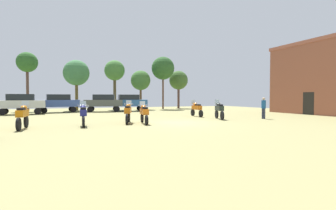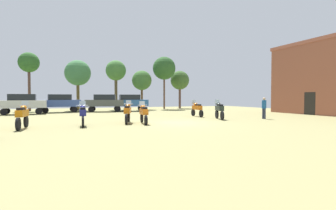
# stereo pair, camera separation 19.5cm
# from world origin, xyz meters

# --- Properties ---
(ground_plane) EXTENTS (44.00, 52.00, 0.02)m
(ground_plane) POSITION_xyz_m (0.00, 0.00, 0.01)
(ground_plane) COLOR olive
(motorcycle_1) EXTENTS (0.88, 2.22, 1.49)m
(motorcycle_1) POSITION_xyz_m (-2.99, 1.06, 0.75)
(motorcycle_1) COLOR black
(motorcycle_1) RESTS_ON ground
(motorcycle_3) EXTENTS (0.62, 2.23, 1.51)m
(motorcycle_3) POSITION_xyz_m (-8.90, 0.12, 0.76)
(motorcycle_3) COLOR black
(motorcycle_3) RESTS_ON ground
(motorcycle_4) EXTENTS (0.62, 2.12, 1.46)m
(motorcycle_4) POSITION_xyz_m (-5.82, 0.35, 0.74)
(motorcycle_4) COLOR black
(motorcycle_4) RESTS_ON ground
(motorcycle_5) EXTENTS (0.63, 2.20, 1.44)m
(motorcycle_5) POSITION_xyz_m (-2.12, 0.30, 0.73)
(motorcycle_5) COLOR black
(motorcycle_5) RESTS_ON ground
(motorcycle_6) EXTENTS (0.62, 2.17, 1.44)m
(motorcycle_6) POSITION_xyz_m (3.88, 4.32, 0.73)
(motorcycle_6) COLOR black
(motorcycle_6) RESTS_ON ground
(motorcycle_8) EXTENTS (0.83, 2.10, 1.51)m
(motorcycle_8) POSITION_xyz_m (4.20, 1.29, 0.76)
(motorcycle_8) COLOR black
(motorcycle_8) RESTS_ON ground
(car_1) EXTENTS (4.39, 2.02, 2.00)m
(car_1) POSITION_xyz_m (-10.82, 13.17, 1.19)
(car_1) COLOR black
(car_1) RESTS_ON ground
(car_2) EXTENTS (4.58, 2.65, 2.00)m
(car_2) POSITION_xyz_m (-2.63, 14.79, 1.19)
(car_2) COLOR black
(car_2) RESTS_ON ground
(car_3) EXTENTS (4.42, 2.12, 2.00)m
(car_3) POSITION_xyz_m (0.27, 14.73, 1.19)
(car_3) COLOR black
(car_3) RESTS_ON ground
(car_4) EXTENTS (4.47, 2.26, 2.00)m
(car_4) POSITION_xyz_m (-7.51, 15.21, 1.19)
(car_4) COLOR black
(car_4) RESTS_ON ground
(person_1) EXTENTS (0.38, 0.38, 1.68)m
(person_1) POSITION_xyz_m (7.64, 0.29, 1.00)
(person_1) COLOR #2E344A
(person_1) RESTS_ON ground
(tree_1) EXTENTS (2.83, 2.83, 5.67)m
(tree_1) POSITION_xyz_m (9.16, 19.72, 4.22)
(tree_1) COLOR brown
(tree_1) RESTS_ON ground
(tree_2) EXTENTS (3.29, 3.29, 6.48)m
(tree_2) POSITION_xyz_m (-5.42, 19.51, 4.81)
(tree_2) COLOR brown
(tree_2) RESTS_ON ground
(tree_3) EXTENTS (2.42, 2.42, 7.16)m
(tree_3) POSITION_xyz_m (-11.04, 19.77, 5.85)
(tree_3) COLOR #51382F
(tree_3) RESTS_ON ground
(tree_4) EXTENTS (2.70, 2.70, 5.37)m
(tree_4) POSITION_xyz_m (2.88, 18.55, 4.00)
(tree_4) COLOR brown
(tree_4) RESTS_ON ground
(tree_6) EXTENTS (2.78, 2.78, 6.77)m
(tree_6) POSITION_xyz_m (-0.45, 19.88, 5.30)
(tree_6) COLOR #4C4129
(tree_6) RESTS_ON ground
(tree_7) EXTENTS (3.24, 3.24, 7.41)m
(tree_7) POSITION_xyz_m (6.11, 18.36, 5.78)
(tree_7) COLOR brown
(tree_7) RESTS_ON ground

